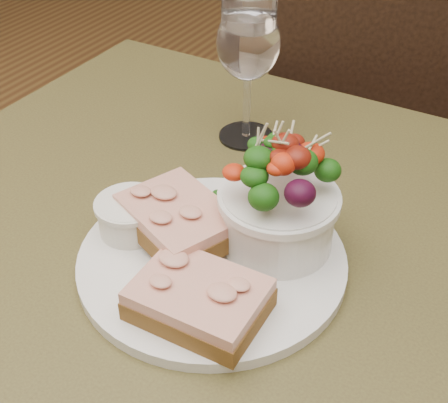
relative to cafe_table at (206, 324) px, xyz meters
The scene contains 9 objects.
cafe_table is the anchor object (origin of this frame).
chair_far 0.77m from the cafe_table, 91.07° to the left, with size 0.54×0.54×0.90m.
dinner_plate 0.11m from the cafe_table, 24.83° to the right, with size 0.26×0.26×0.01m, color white.
sandwich_front 0.16m from the cafe_table, 60.94° to the right, with size 0.11×0.09×0.03m.
sandwich_back 0.14m from the cafe_table, behind, with size 0.14×0.12×0.03m.
ramekin 0.15m from the cafe_table, 169.61° to the right, with size 0.06×0.06×0.04m.
salad_bowl 0.19m from the cafe_table, 35.23° to the left, with size 0.11×0.11×0.13m.
garnish 0.14m from the cafe_table, 129.79° to the left, with size 0.05×0.04×0.02m.
wine_glass 0.32m from the cafe_table, 108.09° to the left, with size 0.08×0.08×0.18m.
Camera 1 is at (0.25, -0.39, 1.17)m, focal length 50.00 mm.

